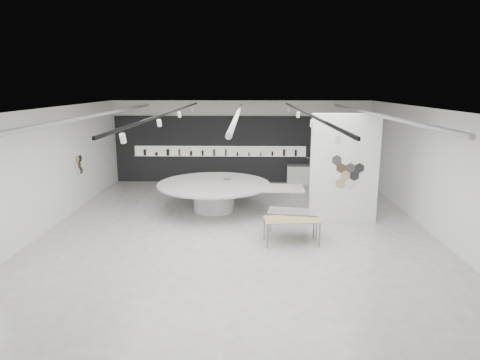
{
  "coord_description": "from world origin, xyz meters",
  "views": [
    {
      "loc": [
        0.36,
        -12.9,
        4.49
      ],
      "look_at": [
        0.06,
        1.2,
        1.35
      ],
      "focal_mm": 32.0,
      "sensor_mm": 36.0,
      "label": 1
    }
  ],
  "objects_px": {
    "kitchen_counter": "(304,175)",
    "display_island": "(216,193)",
    "partition_column": "(344,169)",
    "sample_table_wood": "(292,221)",
    "sample_table_stone": "(293,213)"
  },
  "relations": [
    {
      "from": "sample_table_stone",
      "to": "kitchen_counter",
      "type": "bearing_deg",
      "value": 80.39
    },
    {
      "from": "sample_table_wood",
      "to": "kitchen_counter",
      "type": "relative_size",
      "value": 1.03
    },
    {
      "from": "sample_table_wood",
      "to": "kitchen_counter",
      "type": "bearing_deg",
      "value": 80.39
    },
    {
      "from": "sample_table_wood",
      "to": "sample_table_stone",
      "type": "xyz_separation_m",
      "value": [
        0.11,
        0.67,
        0.03
      ]
    },
    {
      "from": "display_island",
      "to": "sample_table_stone",
      "type": "height_order",
      "value": "display_island"
    },
    {
      "from": "display_island",
      "to": "kitchen_counter",
      "type": "height_order",
      "value": "kitchen_counter"
    },
    {
      "from": "kitchen_counter",
      "to": "display_island",
      "type": "bearing_deg",
      "value": -127.0
    },
    {
      "from": "sample_table_wood",
      "to": "kitchen_counter",
      "type": "height_order",
      "value": "kitchen_counter"
    },
    {
      "from": "sample_table_wood",
      "to": "partition_column",
      "type": "bearing_deg",
      "value": 48.23
    },
    {
      "from": "partition_column",
      "to": "display_island",
      "type": "relative_size",
      "value": 0.69
    },
    {
      "from": "display_island",
      "to": "sample_table_wood",
      "type": "bearing_deg",
      "value": -53.0
    },
    {
      "from": "partition_column",
      "to": "display_island",
      "type": "height_order",
      "value": "partition_column"
    },
    {
      "from": "sample_table_stone",
      "to": "kitchen_counter",
      "type": "distance_m",
      "value": 7.12
    },
    {
      "from": "partition_column",
      "to": "kitchen_counter",
      "type": "bearing_deg",
      "value": 96.28
    },
    {
      "from": "sample_table_stone",
      "to": "partition_column",
      "type": "bearing_deg",
      "value": 39.25
    }
  ]
}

